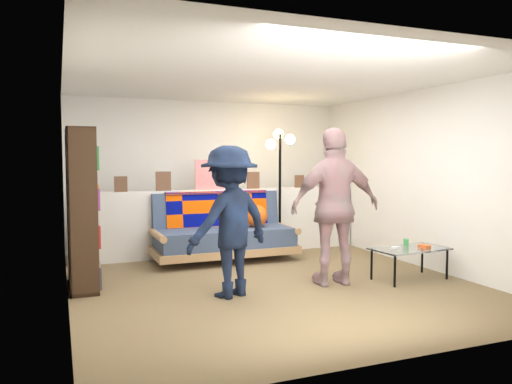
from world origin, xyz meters
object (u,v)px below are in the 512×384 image
bookshelf (81,214)px  floor_lamp (280,165)px  person_right (335,207)px  person_left (229,221)px  futon_sofa (224,232)px  coffee_table (410,250)px

bookshelf → floor_lamp: bearing=20.4°
bookshelf → person_right: (2.75, -0.94, 0.07)m
floor_lamp → person_left: bearing=-126.5°
person_left → person_right: (1.30, 0.00, 0.11)m
futon_sofa → floor_lamp: bearing=12.4°
floor_lamp → person_right: 2.11m
bookshelf → floor_lamp: floor_lamp is taller
person_left → person_right: person_right is taller
coffee_table → person_left: (-2.27, 0.12, 0.44)m
floor_lamp → bookshelf: bearing=-159.6°
futon_sofa → person_right: 2.05m
futon_sofa → coffee_table: (1.74, -1.96, -0.05)m
futon_sofa → bookshelf: size_ratio=1.13×
person_left → person_right: 1.31m
futon_sofa → person_left: size_ratio=1.27×
floor_lamp → person_left: floor_lamp is taller
futon_sofa → floor_lamp: floor_lamp is taller
futon_sofa → person_right: person_right is taller
bookshelf → person_right: bearing=-18.9°
coffee_table → person_left: size_ratio=0.60×
floor_lamp → person_right: size_ratio=1.05×
bookshelf → floor_lamp: (2.97, 1.10, 0.52)m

